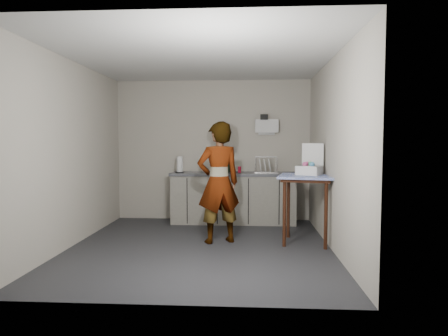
# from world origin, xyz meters

# --- Properties ---
(ground) EXTENTS (4.00, 4.00, 0.00)m
(ground) POSITION_xyz_m (0.00, 0.00, 0.00)
(ground) COLOR #2B2B30
(ground) RESTS_ON ground
(wall_back) EXTENTS (3.60, 0.02, 2.60)m
(wall_back) POSITION_xyz_m (0.00, 1.99, 1.30)
(wall_back) COLOR beige
(wall_back) RESTS_ON ground
(wall_right) EXTENTS (0.02, 4.00, 2.60)m
(wall_right) POSITION_xyz_m (1.79, 0.00, 1.30)
(wall_right) COLOR beige
(wall_right) RESTS_ON ground
(wall_left) EXTENTS (0.02, 4.00, 2.60)m
(wall_left) POSITION_xyz_m (-1.79, 0.00, 1.30)
(wall_left) COLOR beige
(wall_left) RESTS_ON ground
(ceiling) EXTENTS (3.60, 4.00, 0.01)m
(ceiling) POSITION_xyz_m (0.00, 0.00, 2.60)
(ceiling) COLOR white
(ceiling) RESTS_ON wall_back
(kitchen_counter) EXTENTS (2.24, 0.62, 0.91)m
(kitchen_counter) POSITION_xyz_m (0.40, 1.70, 0.43)
(kitchen_counter) COLOR black
(kitchen_counter) RESTS_ON ground
(wall_shelf) EXTENTS (0.42, 0.18, 0.37)m
(wall_shelf) POSITION_xyz_m (1.00, 1.92, 1.75)
(wall_shelf) COLOR white
(wall_shelf) RESTS_ON ground
(side_table) EXTENTS (0.90, 0.90, 0.99)m
(side_table) POSITION_xyz_m (1.50, 0.30, 0.86)
(side_table) COLOR #3B190D
(side_table) RESTS_ON ground
(standing_man) EXTENTS (0.75, 0.64, 1.75)m
(standing_man) POSITION_xyz_m (0.24, 0.26, 0.88)
(standing_man) COLOR #B2A593
(standing_man) RESTS_ON ground
(soap_bottle) EXTENTS (0.15, 0.15, 0.27)m
(soap_bottle) POSITION_xyz_m (0.29, 1.64, 1.05)
(soap_bottle) COLOR black
(soap_bottle) RESTS_ON kitchen_counter
(soda_can) EXTENTS (0.06, 0.06, 0.11)m
(soda_can) POSITION_xyz_m (0.51, 1.66, 0.97)
(soda_can) COLOR red
(soda_can) RESTS_ON kitchen_counter
(dark_bottle) EXTENTS (0.06, 0.06, 0.21)m
(dark_bottle) POSITION_xyz_m (0.20, 1.70, 1.01)
(dark_bottle) COLOR black
(dark_bottle) RESTS_ON kitchen_counter
(paper_towel) EXTENTS (0.16, 0.16, 0.29)m
(paper_towel) POSITION_xyz_m (-0.56, 1.63, 1.05)
(paper_towel) COLOR black
(paper_towel) RESTS_ON kitchen_counter
(dish_rack) EXTENTS (0.42, 0.31, 0.29)m
(dish_rack) POSITION_xyz_m (0.98, 1.72, 0.98)
(dish_rack) COLOR silver
(dish_rack) RESTS_ON kitchen_counter
(bakery_box) EXTENTS (0.44, 0.44, 0.46)m
(bakery_box) POSITION_xyz_m (1.56, 0.40, 1.09)
(bakery_box) COLOR white
(bakery_box) RESTS_ON side_table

